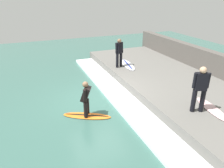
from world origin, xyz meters
TOP-DOWN VIEW (x-y plane):
  - ground_plane at (0.00, 0.00)m, footprint 28.00×28.00m
  - concrete_ledge at (3.76, 0.00)m, footprint 4.40×12.58m
  - back_wall at (6.21, 0.00)m, footprint 0.50×13.21m
  - wave_foam_crest at (1.02, 0.00)m, footprint 1.09×11.95m
  - surfboard_riding at (-0.79, -1.09)m, footprint 1.88×1.33m
  - surfer_riding at (-0.79, -1.09)m, footprint 0.53×0.56m
  - surfer_waiting_near at (2.72, -3.06)m, footprint 0.54×0.39m
  - surfboard_waiting_near at (3.33, -3.18)m, footprint 0.83×1.90m
  - surfer_waiting_far at (2.15, 2.51)m, footprint 0.51×0.38m
  - surfboard_waiting_far at (2.74, 2.59)m, footprint 0.92×2.15m

SIDE VIEW (x-z plane):
  - ground_plane at x=0.00m, z-range 0.00..0.00m
  - surfboard_riding at x=-0.79m, z-range 0.00..0.06m
  - wave_foam_crest at x=1.02m, z-range 0.00..0.16m
  - concrete_ledge at x=3.76m, z-range 0.00..0.53m
  - surfboard_waiting_near at x=3.33m, z-range 0.53..0.59m
  - surfboard_waiting_far at x=2.74m, z-range 0.53..0.60m
  - back_wall at x=6.21m, z-range 0.00..1.65m
  - surfer_riding at x=-0.79m, z-range 0.14..1.54m
  - surfer_waiting_far at x=2.15m, z-range 0.63..2.23m
  - surfer_waiting_near at x=2.72m, z-range 0.64..2.31m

